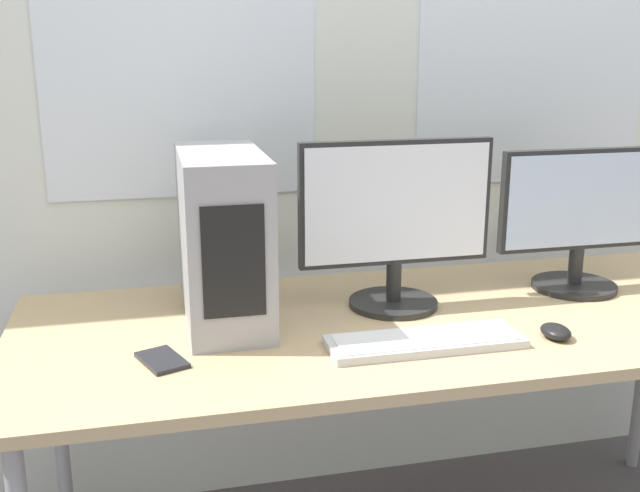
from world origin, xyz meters
name	(u,v)px	position (x,y,z in m)	size (l,w,h in m)	color
wall_back	(364,71)	(0.00, 0.94, 1.35)	(8.00, 0.07, 2.70)	silver
desk	(418,334)	(0.00, 0.40, 0.71)	(2.05, 0.81, 0.76)	tan
pc_tower	(223,238)	(-0.48, 0.50, 0.97)	(0.20, 0.43, 0.43)	#9E9EA3
monitor_main	(396,220)	(-0.04, 0.50, 0.99)	(0.51, 0.24, 0.44)	black
monitor_right_near	(581,216)	(0.51, 0.52, 0.97)	(0.48, 0.24, 0.40)	black
keyboard	(425,341)	(-0.05, 0.22, 0.77)	(0.46, 0.15, 0.02)	silver
mouse	(556,331)	(0.27, 0.20, 0.77)	(0.07, 0.09, 0.03)	black
cell_phone	(162,360)	(-0.65, 0.27, 0.76)	(0.12, 0.15, 0.01)	#232328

